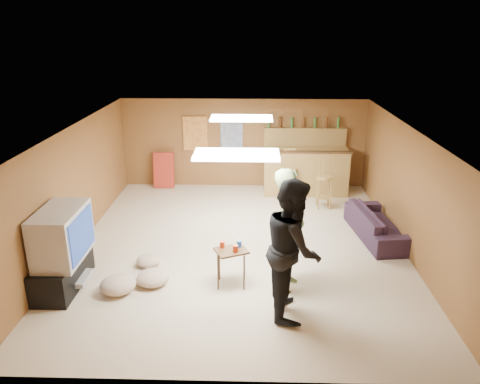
{
  "coord_description": "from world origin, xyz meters",
  "views": [
    {
      "loc": [
        0.23,
        -7.85,
        3.9
      ],
      "look_at": [
        0.0,
        0.2,
        1.0
      ],
      "focal_mm": 35.0,
      "sensor_mm": 36.0,
      "label": 1
    }
  ],
  "objects_px": {
    "bar_counter": "(305,172)",
    "sofa": "(378,224)",
    "tv_body": "(62,235)",
    "person_olive": "(288,230)",
    "tray_table": "(231,267)",
    "person_black": "(293,248)"
  },
  "relations": [
    {
      "from": "sofa",
      "to": "tray_table",
      "type": "distance_m",
      "value": 3.3
    },
    {
      "from": "tv_body",
      "to": "tray_table",
      "type": "xyz_separation_m",
      "value": [
        2.56,
        0.14,
        -0.59
      ]
    },
    {
      "from": "person_black",
      "to": "tray_table",
      "type": "height_order",
      "value": "person_black"
    },
    {
      "from": "tv_body",
      "to": "bar_counter",
      "type": "bearing_deg",
      "value": 47.0
    },
    {
      "from": "person_black",
      "to": "bar_counter",
      "type": "bearing_deg",
      "value": -8.65
    },
    {
      "from": "person_olive",
      "to": "tray_table",
      "type": "xyz_separation_m",
      "value": [
        -0.87,
        0.02,
        -0.66
      ]
    },
    {
      "from": "person_olive",
      "to": "sofa",
      "type": "distance_m",
      "value": 2.73
    },
    {
      "from": "bar_counter",
      "to": "person_olive",
      "type": "height_order",
      "value": "person_olive"
    },
    {
      "from": "person_black",
      "to": "tv_body",
      "type": "bearing_deg",
      "value": 80.34
    },
    {
      "from": "tv_body",
      "to": "sofa",
      "type": "xyz_separation_m",
      "value": [
        5.3,
        1.98,
        -0.62
      ]
    },
    {
      "from": "tv_body",
      "to": "person_olive",
      "type": "xyz_separation_m",
      "value": [
        3.43,
        0.12,
        0.07
      ]
    },
    {
      "from": "person_black",
      "to": "sofa",
      "type": "relative_size",
      "value": 1.05
    },
    {
      "from": "tv_body",
      "to": "person_olive",
      "type": "bearing_deg",
      "value": 1.97
    },
    {
      "from": "bar_counter",
      "to": "sofa",
      "type": "xyz_separation_m",
      "value": [
        1.15,
        -2.47,
        -0.27
      ]
    },
    {
      "from": "tv_body",
      "to": "sofa",
      "type": "bearing_deg",
      "value": 20.45
    },
    {
      "from": "bar_counter",
      "to": "sofa",
      "type": "distance_m",
      "value": 2.74
    },
    {
      "from": "person_black",
      "to": "sofa",
      "type": "height_order",
      "value": "person_black"
    },
    {
      "from": "bar_counter",
      "to": "person_black",
      "type": "bearing_deg",
      "value": -98.06
    },
    {
      "from": "person_olive",
      "to": "tray_table",
      "type": "relative_size",
      "value": 3.16
    },
    {
      "from": "person_olive",
      "to": "sofa",
      "type": "relative_size",
      "value": 1.02
    },
    {
      "from": "bar_counter",
      "to": "tray_table",
      "type": "height_order",
      "value": "bar_counter"
    },
    {
      "from": "bar_counter",
      "to": "sofa",
      "type": "relative_size",
      "value": 1.06
    }
  ]
}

